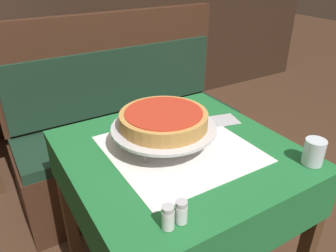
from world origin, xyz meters
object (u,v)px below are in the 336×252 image
(pizza_pan_stand, at_px, (164,128))
(water_glass_near, at_px, (314,152))
(pepper_shaker, at_px, (181,212))
(dining_table_rear, at_px, (19,76))
(condiment_caddy, at_px, (26,51))
(booth_bench, at_px, (131,142))
(dining_table_front, at_px, (179,175))
(salt_shaker, at_px, (168,217))
(pizza_server, at_px, (207,122))
(deep_dish_pizza, at_px, (164,119))

(pizza_pan_stand, xyz_separation_m, water_glass_near, (0.37, -0.37, -0.03))
(pepper_shaker, bearing_deg, dining_table_rear, 94.21)
(pizza_pan_stand, distance_m, condiment_caddy, 1.53)
(booth_bench, bearing_deg, dining_table_front, -101.43)
(pepper_shaker, bearing_deg, dining_table_front, 57.70)
(dining_table_rear, relative_size, pepper_shaker, 11.34)
(salt_shaker, relative_size, pepper_shaker, 1.03)
(pizza_pan_stand, distance_m, salt_shaker, 0.42)
(water_glass_near, relative_size, pepper_shaker, 1.32)
(pizza_pan_stand, relative_size, condiment_caddy, 2.18)
(pizza_server, distance_m, condiment_caddy, 1.53)
(dining_table_front, bearing_deg, water_glass_near, -43.41)
(deep_dish_pizza, xyz_separation_m, pizza_server, (0.25, 0.06, -0.11))
(pizza_pan_stand, bearing_deg, condiment_caddy, 97.92)
(deep_dish_pizza, relative_size, condiment_caddy, 1.81)
(dining_table_rear, height_order, salt_shaker, salt_shaker)
(pepper_shaker, bearing_deg, deep_dish_pizza, 66.02)
(dining_table_front, distance_m, booth_bench, 0.89)
(dining_table_front, bearing_deg, deep_dish_pizza, 127.71)
(pepper_shaker, distance_m, condiment_caddy, 1.88)
(dining_table_front, bearing_deg, pizza_pan_stand, 127.71)
(pizza_pan_stand, bearing_deg, dining_table_front, -52.29)
(pepper_shaker, bearing_deg, salt_shaker, -180.00)
(pizza_server, bearing_deg, condiment_caddy, 107.57)
(pizza_pan_stand, distance_m, water_glass_near, 0.52)
(pepper_shaker, bearing_deg, water_glass_near, -0.13)
(booth_bench, relative_size, deep_dish_pizza, 4.35)
(salt_shaker, bearing_deg, pizza_pan_stand, 60.81)
(dining_table_rear, bearing_deg, dining_table_front, -77.47)
(pizza_pan_stand, bearing_deg, pepper_shaker, -113.98)
(dining_table_front, xyz_separation_m, pizza_server, (0.21, 0.11, 0.12))
(salt_shaker, relative_size, condiment_caddy, 0.40)
(dining_table_front, relative_size, pizza_server, 2.56)
(dining_table_front, xyz_separation_m, water_glass_near, (0.34, -0.32, 0.17))
(booth_bench, bearing_deg, pizza_pan_stand, -104.78)
(deep_dish_pizza, height_order, condiment_caddy, condiment_caddy)
(pizza_server, bearing_deg, salt_shaker, -136.92)
(dining_table_rear, distance_m, salt_shaker, 1.83)
(water_glass_near, distance_m, condiment_caddy, 1.97)
(condiment_caddy, bearing_deg, pizza_pan_stand, -82.08)
(pizza_server, distance_m, salt_shaker, 0.62)
(salt_shaker, height_order, condiment_caddy, condiment_caddy)
(pizza_pan_stand, height_order, pizza_server, pizza_pan_stand)
(pizza_pan_stand, xyz_separation_m, pizza_server, (0.25, 0.06, -0.07))
(pizza_server, bearing_deg, deep_dish_pizza, -166.64)
(salt_shaker, height_order, pepper_shaker, salt_shaker)
(dining_table_rear, bearing_deg, pepper_shaker, -85.79)
(deep_dish_pizza, bearing_deg, water_glass_near, -44.45)
(pizza_pan_stand, bearing_deg, pizza_server, 13.36)
(water_glass_near, bearing_deg, condiment_caddy, 107.25)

